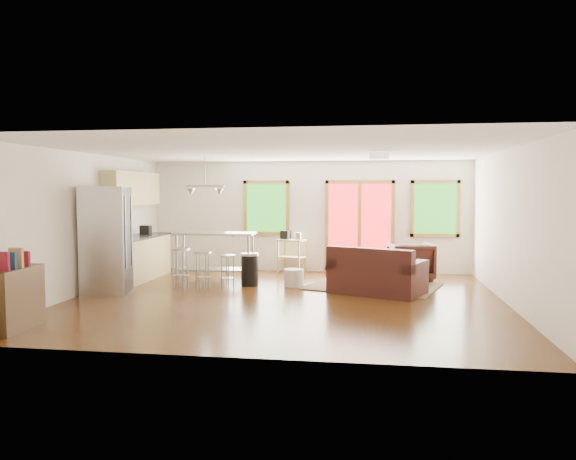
# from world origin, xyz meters

# --- Properties ---
(floor) EXTENTS (7.50, 7.00, 0.02)m
(floor) POSITION_xyz_m (0.00, 0.00, -0.01)
(floor) COLOR #341C0A
(floor) RESTS_ON ground
(ceiling) EXTENTS (7.50, 7.00, 0.02)m
(ceiling) POSITION_xyz_m (0.00, 0.00, 2.61)
(ceiling) COLOR white
(ceiling) RESTS_ON ground
(back_wall) EXTENTS (7.50, 0.02, 2.60)m
(back_wall) POSITION_xyz_m (0.00, 3.51, 1.30)
(back_wall) COLOR silver
(back_wall) RESTS_ON ground
(left_wall) EXTENTS (0.02, 7.00, 2.60)m
(left_wall) POSITION_xyz_m (-3.76, 0.00, 1.30)
(left_wall) COLOR silver
(left_wall) RESTS_ON ground
(right_wall) EXTENTS (0.02, 7.00, 2.60)m
(right_wall) POSITION_xyz_m (3.76, 0.00, 1.30)
(right_wall) COLOR silver
(right_wall) RESTS_ON ground
(front_wall) EXTENTS (7.50, 0.02, 2.60)m
(front_wall) POSITION_xyz_m (0.00, -3.51, 1.30)
(front_wall) COLOR silver
(front_wall) RESTS_ON ground
(window_left) EXTENTS (1.10, 0.05, 1.30)m
(window_left) POSITION_xyz_m (-1.00, 3.46, 1.50)
(window_left) COLOR #215F1A
(window_left) RESTS_ON back_wall
(french_doors) EXTENTS (1.60, 0.05, 2.10)m
(french_doors) POSITION_xyz_m (1.20, 3.46, 1.10)
(french_doors) COLOR red
(french_doors) RESTS_ON back_wall
(window_right) EXTENTS (1.10, 0.05, 1.30)m
(window_right) POSITION_xyz_m (2.90, 3.46, 1.50)
(window_right) COLOR #215F1A
(window_right) RESTS_ON back_wall
(rug) EXTENTS (2.88, 2.51, 0.02)m
(rug) POSITION_xyz_m (1.52, 1.54, 0.01)
(rug) COLOR #465D3D
(rug) RESTS_ON floor
(loveseat) EXTENTS (1.88, 1.52, 0.88)m
(loveseat) POSITION_xyz_m (1.58, 0.77, 0.35)
(loveseat) COLOR black
(loveseat) RESTS_ON floor
(coffee_table) EXTENTS (1.14, 0.82, 0.41)m
(coffee_table) POSITION_xyz_m (1.69, 1.87, 0.35)
(coffee_table) COLOR #342410
(coffee_table) RESTS_ON floor
(armchair) EXTENTS (0.99, 0.95, 0.89)m
(armchair) POSITION_xyz_m (2.30, 2.41, 0.45)
(armchair) COLOR black
(armchair) RESTS_ON floor
(ottoman) EXTENTS (0.76, 0.76, 0.38)m
(ottoman) POSITION_xyz_m (1.03, 2.16, 0.19)
(ottoman) COLOR black
(ottoman) RESTS_ON floor
(pouf) EXTENTS (0.41, 0.41, 0.34)m
(pouf) POSITION_xyz_m (-0.04, 1.35, 0.17)
(pouf) COLOR beige
(pouf) RESTS_ON floor
(vase) EXTENTS (0.17, 0.18, 0.28)m
(vase) POSITION_xyz_m (1.75, 1.85, 0.50)
(vase) COLOR silver
(vase) RESTS_ON coffee_table
(cabinets) EXTENTS (0.64, 2.24, 2.30)m
(cabinets) POSITION_xyz_m (-3.49, 1.70, 0.93)
(cabinets) COLOR tan
(cabinets) RESTS_ON floor
(refrigerator) EXTENTS (0.93, 0.91, 1.98)m
(refrigerator) POSITION_xyz_m (-3.34, 0.05, 0.99)
(refrigerator) COLOR #B7BABC
(refrigerator) RESTS_ON floor
(island) EXTENTS (1.67, 0.73, 1.04)m
(island) POSITION_xyz_m (-1.73, 1.60, 0.72)
(island) COLOR #B7BABC
(island) RESTS_ON floor
(cup) EXTENTS (0.12, 0.10, 0.12)m
(cup) POSITION_xyz_m (-1.37, 1.66, 1.01)
(cup) COLOR white
(cup) RESTS_ON island
(bar_stool_a) EXTENTS (0.42, 0.42, 0.78)m
(bar_stool_a) POSITION_xyz_m (-2.22, 0.87, 0.58)
(bar_stool_a) COLOR #B7BABC
(bar_stool_a) RESTS_ON floor
(bar_stool_b) EXTENTS (0.34, 0.34, 0.73)m
(bar_stool_b) POSITION_xyz_m (-1.76, 0.83, 0.54)
(bar_stool_b) COLOR #B7BABC
(bar_stool_b) RESTS_ON floor
(bar_stool_c) EXTENTS (0.40, 0.40, 0.65)m
(bar_stool_c) POSITION_xyz_m (-1.29, 0.95, 0.49)
(bar_stool_c) COLOR #B7BABC
(bar_stool_c) RESTS_ON floor
(trash_can) EXTENTS (0.36, 0.36, 0.66)m
(trash_can) POSITION_xyz_m (-0.93, 1.30, 0.33)
(trash_can) COLOR black
(trash_can) RESTS_ON floor
(kitchen_cart) EXTENTS (0.74, 0.61, 0.98)m
(kitchen_cart) POSITION_xyz_m (-0.38, 3.26, 0.67)
(kitchen_cart) COLOR tan
(kitchen_cart) RESTS_ON floor
(bookshelf) EXTENTS (0.42, 0.98, 1.13)m
(bookshelf) POSITION_xyz_m (-3.35, -2.68, 0.44)
(bookshelf) COLOR #342410
(bookshelf) RESTS_ON floor
(ceiling_flush) EXTENTS (0.35, 0.35, 0.12)m
(ceiling_flush) POSITION_xyz_m (1.60, 0.60, 2.53)
(ceiling_flush) COLOR white
(ceiling_flush) RESTS_ON ceiling
(pendant_light) EXTENTS (0.80, 0.18, 0.79)m
(pendant_light) POSITION_xyz_m (-1.90, 1.50, 1.90)
(pendant_light) COLOR gray
(pendant_light) RESTS_ON ceiling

